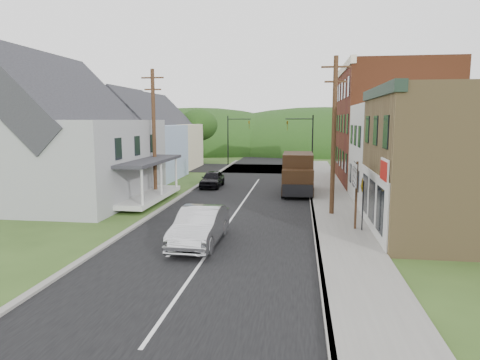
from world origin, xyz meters
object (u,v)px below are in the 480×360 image
at_px(silver_sedan, 200,227).
at_px(dark_sedan, 212,179).
at_px(warning_sign, 363,197).
at_px(route_sign_cluster, 356,185).
at_px(delivery_van, 298,174).

xyz_separation_m(silver_sedan, dark_sedan, (-2.77, 16.15, -0.16)).
relative_size(dark_sedan, warning_sign, 1.51).
relative_size(route_sign_cluster, warning_sign, 1.29).
distance_m(silver_sedan, delivery_van, 14.42).
relative_size(dark_sedan, delivery_van, 0.72).
bearing_deg(warning_sign, silver_sedan, -139.27).
distance_m(silver_sedan, route_sign_cluster, 7.93).
relative_size(silver_sedan, warning_sign, 1.93).
bearing_deg(silver_sedan, warning_sign, 23.24).
relative_size(silver_sedan, route_sign_cluster, 1.49).
distance_m(delivery_van, warning_sign, 11.22).
bearing_deg(dark_sedan, silver_sedan, -79.89).
distance_m(route_sign_cluster, warning_sign, 0.66).
bearing_deg(route_sign_cluster, silver_sedan, -152.88).
bearing_deg(delivery_van, dark_sedan, 160.77).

